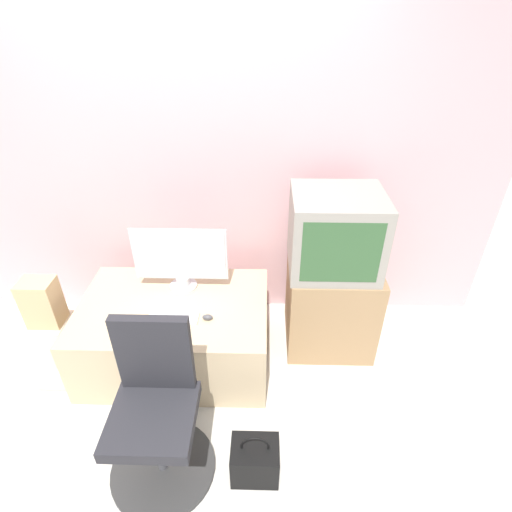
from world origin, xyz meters
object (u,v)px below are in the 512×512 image
object	(u,v)px
book	(58,383)
handbag	(255,460)
office_chair	(157,418)
keyboard	(173,318)
main_monitor	(180,259)
crt_tv	(335,233)
mouse	(207,317)
cardboard_box_lower	(56,339)

from	to	relation	value
book	handbag	bearing A→B (deg)	-22.50
office_chair	keyboard	bearing A→B (deg)	92.69
main_monitor	book	xyz separation A→B (m)	(-0.81, -0.46, -0.71)
office_chair	handbag	size ratio (longest dim) A/B	2.94
main_monitor	office_chair	xyz separation A→B (m)	(0.02, -0.96, -0.34)
main_monitor	book	size ratio (longest dim) A/B	2.96
main_monitor	crt_tv	distance (m)	1.02
crt_tv	handbag	xyz separation A→B (m)	(-0.48, -1.02, -0.81)
main_monitor	handbag	size ratio (longest dim) A/B	1.97
mouse	crt_tv	bearing A→B (deg)	23.14
handbag	office_chair	bearing A→B (deg)	173.93
office_chair	cardboard_box_lower	bearing A→B (deg)	140.65
keyboard	crt_tv	size ratio (longest dim) A/B	0.55
keyboard	office_chair	size ratio (longest dim) A/B	0.34
mouse	crt_tv	xyz separation A→B (m)	(0.79, 0.34, 0.42)
book	cardboard_box_lower	bearing A→B (deg)	108.80
cardboard_box_lower	handbag	distance (m)	1.63
main_monitor	mouse	bearing A→B (deg)	-57.84
office_chair	main_monitor	bearing A→B (deg)	91.34
mouse	book	bearing A→B (deg)	-172.78
main_monitor	book	distance (m)	1.17
keyboard	office_chair	xyz separation A→B (m)	(0.03, -0.63, -0.11)
main_monitor	handbag	bearing A→B (deg)	-62.72
cardboard_box_lower	handbag	size ratio (longest dim) A/B	1.03
keyboard	cardboard_box_lower	bearing A→B (deg)	171.96
main_monitor	book	bearing A→B (deg)	-150.36
main_monitor	handbag	distance (m)	1.29
crt_tv	handbag	bearing A→B (deg)	-115.27
office_chair	handbag	bearing A→B (deg)	-6.07
crt_tv	office_chair	xyz separation A→B (m)	(-0.98, -0.97, -0.55)
main_monitor	cardboard_box_lower	xyz separation A→B (m)	(-0.89, -0.21, -0.56)
handbag	book	size ratio (longest dim) A/B	1.51
main_monitor	cardboard_box_lower	size ratio (longest dim) A/B	1.91
main_monitor	keyboard	bearing A→B (deg)	-91.22
crt_tv	book	xyz separation A→B (m)	(-1.81, -0.47, -0.91)
mouse	cardboard_box_lower	size ratio (longest dim) A/B	0.20
mouse	office_chair	size ratio (longest dim) A/B	0.07
main_monitor	handbag	world-z (taller)	main_monitor
main_monitor	mouse	world-z (taller)	main_monitor
cardboard_box_lower	handbag	world-z (taller)	cardboard_box_lower
crt_tv	cardboard_box_lower	distance (m)	2.05
main_monitor	keyboard	size ratio (longest dim) A/B	2.00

